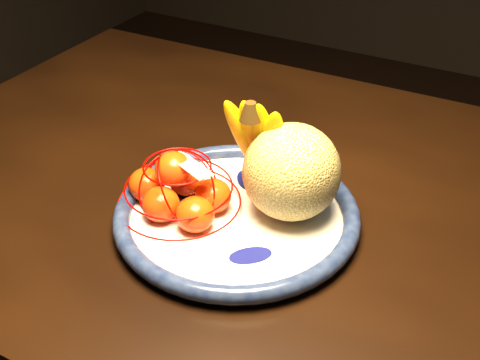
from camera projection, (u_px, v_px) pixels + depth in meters
The scene contains 6 objects.
dining_table at pixel (308, 239), 0.98m from camera, with size 1.50×0.91×0.75m.
fruit_bowl at pixel (237, 215), 0.88m from camera, with size 0.36×0.36×0.03m.
cantaloupe at pixel (291, 172), 0.85m from camera, with size 0.14×0.14×0.14m, color olive.
banana_bunch at pixel (260, 139), 0.88m from camera, with size 0.12×0.11×0.18m.
mandarin_bag at pixel (179, 191), 0.88m from camera, with size 0.24×0.24×0.12m.
price_tag at pixel (190, 165), 0.85m from camera, with size 0.07×0.03×0.00m, color white.
Camera 1 is at (0.37, -0.80, 1.30)m, focal length 45.00 mm.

